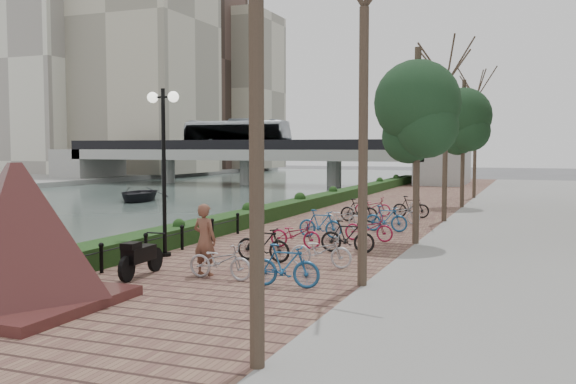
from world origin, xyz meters
The scene contains 14 objects.
ground centered at (0.00, 0.00, 0.00)m, with size 220.00×220.00×0.00m, color #59595B.
river_water centered at (-15.00, 25.00, 0.01)m, with size 30.00×130.00×0.02m, color #475852.
promenade centered at (4.00, 17.50, 0.25)m, with size 8.00×75.00×0.50m, color brown.
hedge centered at (0.60, 20.00, 0.80)m, with size 1.10×56.00×0.60m, color #133414.
chain_fence centered at (1.40, 2.00, 0.85)m, with size 0.10×14.10×0.70m.
granite_monument centered at (2.01, -2.44, 1.98)m, with size 4.89×4.89×2.92m.
lamppost centered at (1.53, 3.79, 4.05)m, with size 1.02×0.32×4.93m.
motorcycle centered at (2.61, 1.00, 1.03)m, with size 0.53×1.68×1.05m, color black, non-canonical shape.
pedestrian centered at (4.00, 1.73, 1.40)m, with size 0.66×0.43×1.81m, color brown.
bicycle_parking centered at (5.49, 9.09, 0.97)m, with size 2.40×17.32×1.00m.
street_trees centered at (8.00, 12.68, 3.69)m, with size 3.20×37.12×6.80m.
bridge centered at (-15.22, 45.00, 3.37)m, with size 36.00×10.77×6.50m.
boat centered at (-13.82, 24.80, 0.52)m, with size 3.42×4.79×0.99m, color black.
far_buildings centered at (-41.66, 65.91, 16.12)m, with size 35.00×38.00×38.00m.
Camera 1 is at (11.76, -12.39, 3.72)m, focal length 40.00 mm.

